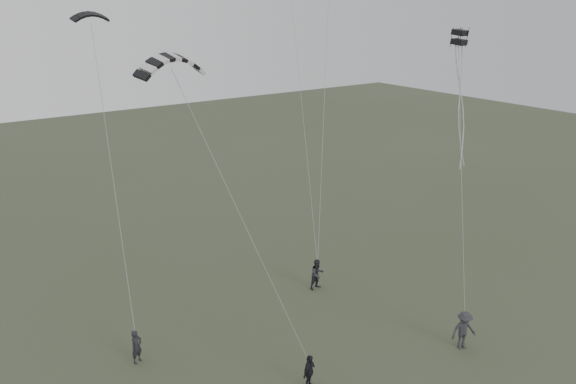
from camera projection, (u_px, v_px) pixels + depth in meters
ground at (339, 369)px, 26.03m from camera, size 140.00×140.00×0.00m
flyer_left at (137, 347)px, 26.25m from camera, size 0.72×0.62×1.67m
flyer_right at (317, 274)px, 33.03m from camera, size 0.91×0.72×1.85m
flyer_center at (309, 372)px, 24.48m from camera, size 1.04×0.78×1.64m
flyer_far at (464, 330)px, 27.27m from camera, size 1.45×1.11×1.98m
kite_dark_small at (90, 14)px, 26.30m from camera, size 1.77×0.78×0.67m
kite_striped at (170, 57)px, 21.84m from camera, size 3.06×1.47×1.30m
kite_box at (459, 37)px, 27.10m from camera, size 0.70×0.77×0.77m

